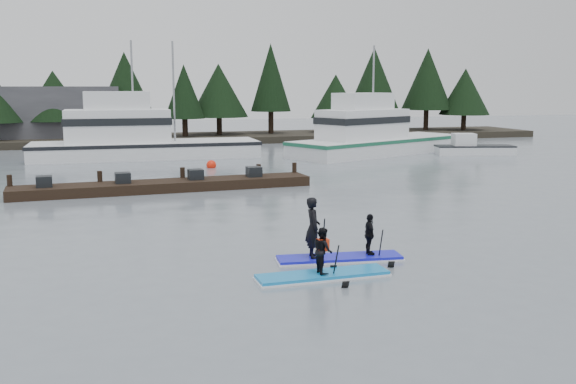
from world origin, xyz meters
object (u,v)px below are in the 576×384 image
object	(u,v)px
paddleboard_solo	(323,263)
paddleboard_duo	(335,240)
floating_dock	(165,186)
fishing_boat_large	(139,148)
fishing_boat_medium	(375,145)

from	to	relation	value
paddleboard_solo	paddleboard_duo	xyz separation A→B (m)	(0.92, 1.51, 0.22)
floating_dock	paddleboard_duo	world-z (taller)	paddleboard_duo
fishing_boat_large	floating_dock	distance (m)	15.17
fishing_boat_large	paddleboard_solo	xyz separation A→B (m)	(2.91, -30.87, -0.28)
floating_dock	fishing_boat_medium	bearing A→B (deg)	33.97
fishing_boat_large	fishing_boat_medium	distance (m)	17.24
fishing_boat_medium	fishing_boat_large	bearing A→B (deg)	147.63
fishing_boat_medium	floating_dock	bearing A→B (deg)	-167.24
paddleboard_duo	fishing_boat_medium	bearing A→B (deg)	70.37
floating_dock	paddleboard_duo	bearing A→B (deg)	-79.75
fishing_boat_medium	floating_dock	world-z (taller)	fishing_boat_medium
fishing_boat_medium	paddleboard_solo	bearing A→B (deg)	-141.16
floating_dock	paddleboard_solo	xyz separation A→B (m)	(2.58, -15.72, 0.15)
fishing_boat_large	fishing_boat_medium	xyz separation A→B (m)	(17.09, -2.28, -0.03)
fishing_boat_large	fishing_boat_medium	world-z (taller)	fishing_boat_large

